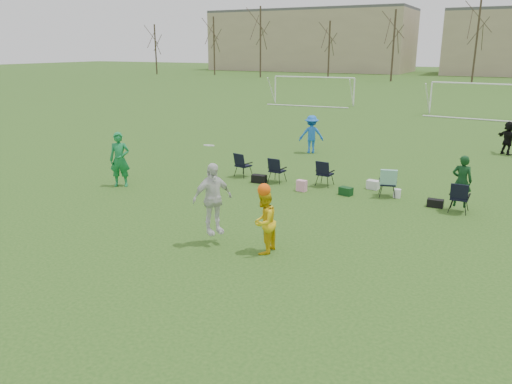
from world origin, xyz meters
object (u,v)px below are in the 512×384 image
Objects in this scene: fielder_green_near at (120,160)px; goal_left at (314,83)px; fielder_black at (508,138)px; fielder_blue at (311,134)px; center_contest at (236,209)px; goal_mid at (483,90)px.

fielder_green_near is 29.28m from goal_left.
fielder_black is 0.22× the size of goal_left.
fielder_green_near is at bearing -87.78° from goal_left.
fielder_black is at bearing 17.09° from fielder_green_near.
goal_left reaches higher than fielder_black.
center_contest is (2.72, -12.13, 0.15)m from fielder_blue.
fielder_green_near is 1.26× the size of fielder_black.
goal_mid is at bearing -13.13° from goal_left.
goal_mid is at bearing 83.27° from center_contest.
goal_mid reaches higher than fielder_black.
fielder_blue reaches higher than fielder_black.
center_contest is (-5.79, -16.16, 0.26)m from fielder_black.
goal_left is at bearing -96.65° from fielder_blue.
fielder_blue is at bearing 68.58° from fielder_black.
fielder_black is at bearing 70.29° from center_contest.
fielder_black is 0.22× the size of goal_mid.
center_contest reaches higher than goal_mid.
goal_left is at bearing 107.94° from center_contest.
fielder_green_near is 28.95m from goal_mid.
goal_left is 14.14m from goal_mid.
center_contest is at bearing 113.51° from fielder_black.
center_contest reaches higher than fielder_black.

